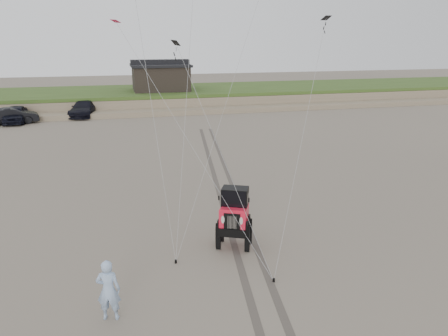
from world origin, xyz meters
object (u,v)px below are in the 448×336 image
(truck_a, at_px, (15,114))
(man, at_px, (108,290))
(truck_c, at_px, (84,108))
(truck_b, at_px, (13,116))
(cabin, at_px, (161,76))
(jeep, at_px, (234,224))

(truck_a, xyz_separation_m, man, (8.17, -31.72, 0.13))
(man, bearing_deg, truck_c, -74.04)
(truck_b, bearing_deg, truck_a, -26.56)
(truck_b, relative_size, man, 2.43)
(cabin, bearing_deg, jeep, -92.16)
(truck_a, bearing_deg, cabin, 26.17)
(truck_a, distance_m, jeep, 31.09)
(truck_a, relative_size, truck_b, 1.03)
(man, bearing_deg, jeep, -131.33)
(cabin, xyz_separation_m, man, (-5.78, -38.83, -2.35))
(truck_a, distance_m, man, 32.76)
(cabin, distance_m, man, 39.33)
(jeep, bearing_deg, man, -118.52)
(cabin, xyz_separation_m, truck_b, (-14.10, -7.57, -2.52))
(cabin, relative_size, jeep, 1.32)
(truck_a, distance_m, truck_b, 0.49)
(truck_c, distance_m, man, 33.78)
(jeep, height_order, man, jeep)
(cabin, relative_size, truck_b, 1.48)
(cabin, height_order, truck_b, cabin)
(truck_c, bearing_deg, jeep, -65.70)
(cabin, bearing_deg, truck_a, -153.02)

